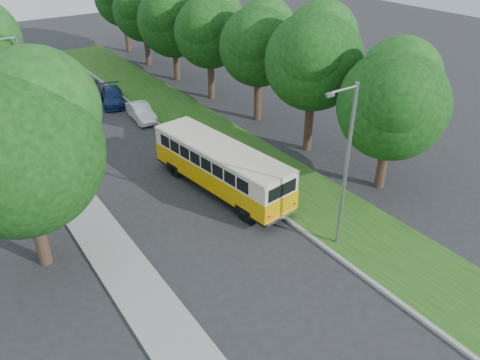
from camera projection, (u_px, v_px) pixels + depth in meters
ground at (233, 249)px, 22.05m from camera, size 120.00×120.00×0.00m
curb at (236, 182)px, 27.34m from camera, size 0.20×70.00×0.15m
grass_verge at (268, 171)px, 28.50m from camera, size 4.50×70.00×0.13m
sidewalk at (97, 230)px, 23.23m from camera, size 2.20×70.00×0.12m
treeline at (129, 37)px, 33.42m from camera, size 24.27×41.91×9.46m
lamppost_near at (345, 164)px, 20.14m from camera, size 1.71×0.16×8.00m
lamppost_far at (27, 90)px, 29.06m from camera, size 1.71×0.16×7.50m
warning_sign at (56, 148)px, 27.51m from camera, size 0.56×0.10×2.50m
vintage_bus at (221, 168)px, 25.96m from camera, size 3.61×9.78×2.84m
car_silver at (190, 148)px, 29.82m from camera, size 1.80×4.17×1.40m
car_white at (141, 112)px, 35.25m from camera, size 1.61×3.83×1.23m
car_blue at (113, 97)px, 38.16m from camera, size 2.86×4.57×1.23m
car_grey at (87, 90)px, 39.33m from camera, size 3.46×5.10×1.30m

